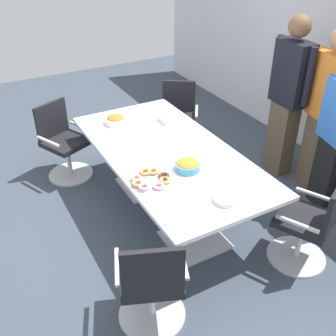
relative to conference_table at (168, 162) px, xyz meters
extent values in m
cube|color=#3D4754|center=(0.00, 0.00, -0.63)|extent=(10.00, 10.00, 0.01)
cube|color=white|center=(0.00, 0.00, 0.10)|extent=(2.40, 1.20, 0.04)
cube|color=silver|center=(-0.55, 0.00, -0.61)|extent=(0.56, 0.56, 0.02)
cylinder|color=silver|center=(-0.55, 0.00, -0.26)|extent=(0.09, 0.09, 0.69)
cube|color=silver|center=(0.55, 0.00, -0.61)|extent=(0.56, 0.56, 0.02)
cylinder|color=silver|center=(0.55, 0.00, -0.26)|extent=(0.09, 0.09, 0.69)
cylinder|color=silver|center=(1.13, -0.77, -0.61)|extent=(0.70, 0.70, 0.02)
cylinder|color=silver|center=(1.13, -0.77, -0.40)|extent=(0.05, 0.05, 0.41)
cube|color=black|center=(1.13, -0.77, -0.17)|extent=(0.60, 0.60, 0.06)
cube|color=black|center=(1.32, -0.85, 0.07)|extent=(0.20, 0.42, 0.42)
cube|color=silver|center=(1.03, -1.00, -0.05)|extent=(0.35, 0.16, 0.02)
cube|color=silver|center=(1.22, -0.54, -0.05)|extent=(0.35, 0.16, 0.02)
cylinder|color=silver|center=(1.21, 0.72, -0.61)|extent=(0.72, 0.72, 0.02)
cylinder|color=silver|center=(1.21, 0.72, -0.40)|extent=(0.05, 0.05, 0.41)
cube|color=black|center=(1.21, 0.72, -0.17)|extent=(0.62, 0.62, 0.06)
cube|color=black|center=(1.40, 0.81, 0.07)|extent=(0.23, 0.41, 0.42)
cube|color=silver|center=(1.31, 0.50, -0.05)|extent=(0.34, 0.19, 0.02)
cube|color=silver|center=(1.10, 0.94, -0.05)|extent=(0.34, 0.19, 0.02)
cylinder|color=silver|center=(-1.13, 0.77, -0.61)|extent=(0.75, 0.75, 0.02)
cylinder|color=silver|center=(-1.13, 0.77, -0.40)|extent=(0.05, 0.05, 0.41)
cube|color=black|center=(-1.13, 0.77, -0.17)|extent=(0.64, 0.64, 0.06)
cube|color=black|center=(-1.30, 0.88, 0.07)|extent=(0.27, 0.39, 0.42)
cube|color=silver|center=(-0.99, 0.97, -0.05)|extent=(0.32, 0.23, 0.02)
cube|color=silver|center=(-1.26, 0.56, -0.05)|extent=(0.32, 0.23, 0.02)
cylinder|color=silver|center=(-1.21, -0.72, -0.61)|extent=(0.71, 0.71, 0.02)
cylinder|color=silver|center=(-1.21, -0.72, -0.40)|extent=(0.05, 0.05, 0.41)
cube|color=black|center=(-1.21, -0.72, -0.17)|extent=(0.61, 0.61, 0.06)
cube|color=black|center=(-1.40, -0.80, 0.07)|extent=(0.22, 0.41, 0.42)
cube|color=silver|center=(-1.31, -0.49, -0.05)|extent=(0.35, 0.18, 0.02)
cube|color=silver|center=(-1.11, -0.94, -0.05)|extent=(0.35, 0.18, 0.02)
cube|color=brown|center=(-0.08, 1.61, -0.17)|extent=(0.33, 0.22, 0.90)
cube|color=black|center=(-0.08, 1.61, 0.63)|extent=(0.45, 0.25, 0.71)
sphere|color=brown|center=(-0.08, 1.61, 1.14)|extent=(0.24, 0.24, 0.24)
cylinder|color=black|center=(0.19, 1.60, 0.67)|extent=(0.08, 0.08, 0.64)
cylinder|color=black|center=(-0.34, 1.63, 0.67)|extent=(0.08, 0.08, 0.64)
cube|color=brown|center=(0.39, 1.73, -0.19)|extent=(0.35, 0.26, 0.88)
cube|color=orange|center=(0.39, 1.73, 0.60)|extent=(0.47, 0.30, 0.70)
cylinder|color=orange|center=(0.13, 1.78, 0.64)|extent=(0.09, 0.09, 0.63)
cube|color=black|center=(0.72, 1.57, -0.23)|extent=(0.36, 0.28, 0.79)
cylinder|color=blue|center=(0.46, 1.64, 0.51)|extent=(0.10, 0.10, 0.56)
cylinder|color=#4C9EC6|center=(0.39, -0.01, 0.16)|extent=(0.24, 0.24, 0.07)
ellipsoid|color=orange|center=(0.39, -0.01, 0.19)|extent=(0.21, 0.21, 0.06)
cylinder|color=white|center=(-0.82, -0.22, 0.16)|extent=(0.23, 0.23, 0.08)
ellipsoid|color=#AD702D|center=(-0.82, -0.22, 0.20)|extent=(0.20, 0.20, 0.07)
cylinder|color=white|center=(0.40, -0.40, 0.13)|extent=(0.35, 0.35, 0.01)
torus|color=pink|center=(0.53, -0.39, 0.15)|extent=(0.11, 0.11, 0.03)
torus|color=tan|center=(0.48, -0.30, 0.15)|extent=(0.11, 0.11, 0.03)
torus|color=brown|center=(0.41, -0.27, 0.15)|extent=(0.11, 0.11, 0.03)
torus|color=tan|center=(0.30, -0.32, 0.15)|extent=(0.11, 0.11, 0.03)
torus|color=tan|center=(0.27, -0.39, 0.15)|extent=(0.11, 0.11, 0.03)
torus|color=pink|center=(0.33, -0.50, 0.15)|extent=(0.11, 0.11, 0.03)
torus|color=tan|center=(0.41, -0.53, 0.15)|extent=(0.11, 0.11, 0.03)
torus|color=pink|center=(0.48, -0.50, 0.15)|extent=(0.11, 0.11, 0.03)
cylinder|color=white|center=(0.95, 0.02, 0.13)|extent=(0.21, 0.21, 0.01)
cylinder|color=silver|center=(0.95, 0.02, 0.13)|extent=(0.21, 0.21, 0.01)
cylinder|color=white|center=(0.95, 0.02, 0.14)|extent=(0.21, 0.21, 0.01)
cylinder|color=silver|center=(0.95, 0.02, 0.15)|extent=(0.21, 0.21, 0.01)
cylinder|color=white|center=(0.95, 0.02, 0.15)|extent=(0.21, 0.21, 0.01)
cylinder|color=silver|center=(0.95, 0.02, 0.16)|extent=(0.21, 0.21, 0.01)
cylinder|color=white|center=(0.95, 0.02, 0.16)|extent=(0.21, 0.21, 0.01)
cube|color=white|center=(-0.60, 0.34, 0.17)|extent=(0.20, 0.20, 0.09)
camera|label=1|loc=(3.01, -1.66, 2.11)|focal=42.59mm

